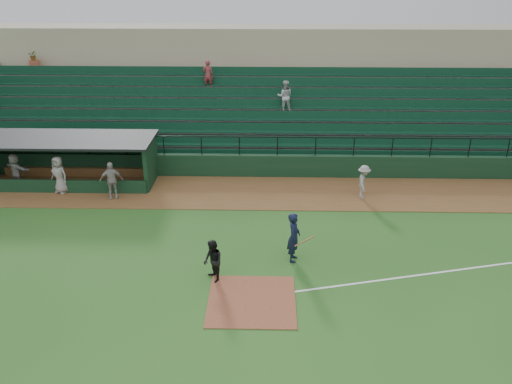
{
  "coord_description": "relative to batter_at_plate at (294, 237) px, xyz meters",
  "views": [
    {
      "loc": [
        0.5,
        -15.8,
        10.81
      ],
      "look_at": [
        0.0,
        5.0,
        1.4
      ],
      "focal_mm": 36.72,
      "sensor_mm": 36.0,
      "label": 1
    }
  ],
  "objects": [
    {
      "name": "dugout_player_b",
      "position": [
        -11.3,
        6.04,
        -0.03
      ],
      "size": [
        1.08,
        0.91,
        1.89
      ],
      "primitive_type": "imported",
      "rotation": [
        0.0,
        0.0,
        -0.39
      ],
      "color": "gray",
      "rests_on": "warning_track"
    },
    {
      "name": "warning_track",
      "position": [
        -1.53,
        6.28,
        -0.99
      ],
      "size": [
        40.0,
        4.0,
        0.03
      ],
      "primitive_type": "cube",
      "color": "brown",
      "rests_on": "ground"
    },
    {
      "name": "dugout_player_c",
      "position": [
        -13.86,
        6.89,
        -0.11
      ],
      "size": [
        1.66,
        1.2,
        1.73
      ],
      "primitive_type": "imported",
      "rotation": [
        0.0,
        0.0,
        2.65
      ],
      "color": "#ADA8A2",
      "rests_on": "warning_track"
    },
    {
      "name": "dugout",
      "position": [
        -11.28,
        7.84,
        0.33
      ],
      "size": [
        8.9,
        3.2,
        2.42
      ],
      "color": "black",
      "rests_on": "ground"
    },
    {
      "name": "home_plate_dirt",
      "position": [
        -1.53,
        -2.72,
        -0.99
      ],
      "size": [
        3.0,
        3.0,
        0.03
      ],
      "primitive_type": "cube",
      "color": "brown",
      "rests_on": "ground"
    },
    {
      "name": "ground",
      "position": [
        -1.53,
        -1.72,
        -1.0
      ],
      "size": [
        90.0,
        90.0,
        0.0
      ],
      "primitive_type": "plane",
      "color": "#26571C",
      "rests_on": "ground"
    },
    {
      "name": "stadium_structure",
      "position": [
        -1.53,
        14.74,
        1.3
      ],
      "size": [
        38.0,
        13.08,
        6.4
      ],
      "color": "black",
      "rests_on": "ground"
    },
    {
      "name": "batter_at_plate",
      "position": [
        0.0,
        0.0,
        0.0
      ],
      "size": [
        1.09,
        0.8,
        2.01
      ],
      "color": "black",
      "rests_on": "ground"
    },
    {
      "name": "umpire",
      "position": [
        -2.96,
        -1.49,
        -0.19
      ],
      "size": [
        0.91,
        0.98,
        1.62
      ],
      "primitive_type": "imported",
      "rotation": [
        0.0,
        0.0,
        -1.09
      ],
      "color": "black",
      "rests_on": "ground"
    },
    {
      "name": "dugout_player_a",
      "position": [
        -8.55,
        5.46,
        -0.05
      ],
      "size": [
        1.17,
        0.74,
        1.86
      ],
      "primitive_type": "imported",
      "rotation": [
        0.0,
        0.0,
        0.28
      ],
      "color": "#A59E9A",
      "rests_on": "warning_track"
    },
    {
      "name": "foul_line",
      "position": [
        6.47,
        -0.52,
        -1.0
      ],
      "size": [
        17.49,
        4.44,
        0.01
      ],
      "primitive_type": "cube",
      "rotation": [
        0.0,
        0.0,
        0.24
      ],
      "color": "white",
      "rests_on": "ground"
    },
    {
      "name": "runner",
      "position": [
        3.61,
        5.78,
        -0.14
      ],
      "size": [
        0.78,
        1.16,
        1.66
      ],
      "primitive_type": "imported",
      "rotation": [
        0.0,
        0.0,
        1.41
      ],
      "color": "gray",
      "rests_on": "warning_track"
    }
  ]
}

